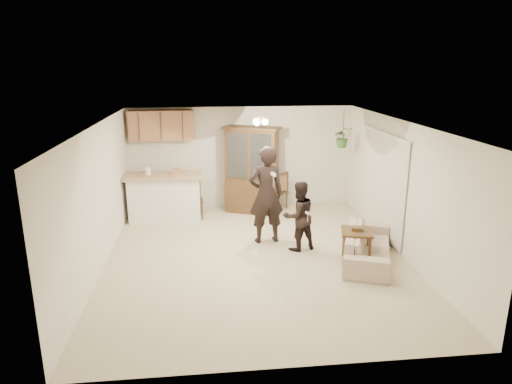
{
  "coord_description": "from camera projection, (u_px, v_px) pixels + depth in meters",
  "views": [
    {
      "loc": [
        -0.87,
        -7.85,
        3.51
      ],
      "look_at": [
        0.04,
        0.4,
        1.16
      ],
      "focal_mm": 32.0,
      "sensor_mm": 36.0,
      "label": 1
    }
  ],
  "objects": [
    {
      "name": "wall_left",
      "position": [
        99.0,
        198.0,
        7.93
      ],
      "size": [
        0.02,
        6.5,
        2.5
      ],
      "primitive_type": "cube",
      "color": "silver",
      "rests_on": "ground"
    },
    {
      "name": "chair_hutch_left",
      "position": [
        268.0,
        200.0,
        11.12
      ],
      "size": [
        0.53,
        0.53,
        1.02
      ],
      "rotation": [
        0.0,
        0.0,
        -0.18
      ],
      "color": "#3A2415",
      "rests_on": "floor"
    },
    {
      "name": "chair_bar",
      "position": [
        193.0,
        207.0,
        10.64
      ],
      "size": [
        0.49,
        0.49,
        1.0
      ],
      "rotation": [
        0.0,
        0.0,
        0.13
      ],
      "color": "#3A2415",
      "rests_on": "floor"
    },
    {
      "name": "china_hutch",
      "position": [
        252.0,
        171.0,
        10.9
      ],
      "size": [
        1.41,
        1.0,
        2.08
      ],
      "rotation": [
        0.0,
        0.0,
        -0.41
      ],
      "color": "#3A2415",
      "rests_on": "floor"
    },
    {
      "name": "bar_top",
      "position": [
        164.0,
        176.0,
        10.32
      ],
      "size": [
        1.75,
        0.7,
        0.08
      ],
      "primitive_type": "cube",
      "color": "tan",
      "rests_on": "breakfast_bar"
    },
    {
      "name": "child",
      "position": [
        299.0,
        216.0,
        8.75
      ],
      "size": [
        0.79,
        0.7,
        1.35
      ],
      "primitive_type": "imported",
      "rotation": [
        0.0,
        0.0,
        3.48
      ],
      "color": "black",
      "rests_on": "floor"
    },
    {
      "name": "vertical_blinds",
      "position": [
        382.0,
        184.0,
        9.41
      ],
      "size": [
        0.06,
        2.3,
        2.1
      ],
      "primitive_type": null,
      "color": "beige",
      "rests_on": "wall_right"
    },
    {
      "name": "hanging_plant",
      "position": [
        343.0,
        137.0,
        10.59
      ],
      "size": [
        0.43,
        0.37,
        0.48
      ],
      "primitive_type": "imported",
      "color": "#315B24",
      "rests_on": "ceiling"
    },
    {
      "name": "plant_cord",
      "position": [
        344.0,
        123.0,
        10.5
      ],
      "size": [
        0.01,
        0.01,
        0.65
      ],
      "primitive_type": "cylinder",
      "color": "black",
      "rests_on": "ceiling"
    },
    {
      "name": "chair_hutch_right",
      "position": [
        277.0,
        198.0,
        11.36
      ],
      "size": [
        0.59,
        0.59,
        0.96
      ],
      "rotation": [
        0.0,
        0.0,
        3.75
      ],
      "color": "#3A2415",
      "rests_on": "floor"
    },
    {
      "name": "side_table",
      "position": [
        356.0,
        246.0,
        8.28
      ],
      "size": [
        0.68,
        0.68,
        0.67
      ],
      "rotation": [
        0.0,
        0.0,
        -0.27
      ],
      "color": "#3A2415",
      "rests_on": "floor"
    },
    {
      "name": "wall_back",
      "position": [
        242.0,
        158.0,
        11.32
      ],
      "size": [
        5.5,
        0.02,
        2.5
      ],
      "primitive_type": "cube",
      "color": "silver",
      "rests_on": "ground"
    },
    {
      "name": "floor",
      "position": [
        256.0,
        257.0,
        8.56
      ],
      "size": [
        6.5,
        6.5,
        0.0
      ],
      "primitive_type": "plane",
      "color": "#C0B191",
      "rests_on": "ground"
    },
    {
      "name": "sofa",
      "position": [
        369.0,
        241.0,
        8.34
      ],
      "size": [
        1.36,
        2.01,
        0.73
      ],
      "primitive_type": "imported",
      "rotation": [
        0.0,
        0.0,
        1.2
      ],
      "color": "beige",
      "rests_on": "floor"
    },
    {
      "name": "upper_cabinets",
      "position": [
        161.0,
        125.0,
        10.72
      ],
      "size": [
        1.5,
        0.34,
        0.7
      ],
      "primitive_type": "cube",
      "color": "brown",
      "rests_on": "wall_back"
    },
    {
      "name": "breakfast_bar",
      "position": [
        165.0,
        199.0,
        10.47
      ],
      "size": [
        1.6,
        0.55,
        1.0
      ],
      "primitive_type": "cube",
      "color": "white",
      "rests_on": "floor"
    },
    {
      "name": "adult",
      "position": [
        266.0,
        199.0,
        9.09
      ],
      "size": [
        0.72,
        0.53,
        1.8
      ],
      "primitive_type": "imported",
      "rotation": [
        0.0,
        0.0,
        3.3
      ],
      "color": "black",
      "rests_on": "floor"
    },
    {
      "name": "wall_front",
      "position": [
        288.0,
        273.0,
        5.11
      ],
      "size": [
        5.5,
        0.02,
        2.5
      ],
      "primitive_type": "cube",
      "color": "silver",
      "rests_on": "ground"
    },
    {
      "name": "controller_adult",
      "position": [
        273.0,
        174.0,
        8.49
      ],
      "size": [
        0.08,
        0.18,
        0.05
      ],
      "primitive_type": "cube",
      "rotation": [
        0.0,
        0.0,
        3.3
      ],
      "color": "white",
      "rests_on": "adult"
    },
    {
      "name": "controller_child",
      "position": [
        308.0,
        213.0,
        8.43
      ],
      "size": [
        0.07,
        0.12,
        0.04
      ],
      "primitive_type": "cube",
      "rotation": [
        0.0,
        0.0,
        3.48
      ],
      "color": "white",
      "rests_on": "child"
    },
    {
      "name": "ceiling",
      "position": [
        256.0,
        124.0,
        7.88
      ],
      "size": [
        5.5,
        6.5,
        0.02
      ],
      "primitive_type": "cube",
      "color": "white",
      "rests_on": "wall_back"
    },
    {
      "name": "ceiling_fixture",
      "position": [
        259.0,
        121.0,
        9.07
      ],
      "size": [
        0.36,
        0.36,
        0.2
      ],
      "primitive_type": null,
      "color": "#FFF1BF",
      "rests_on": "ceiling"
    },
    {
      "name": "wall_right",
      "position": [
        402.0,
        189.0,
        8.51
      ],
      "size": [
        0.02,
        6.5,
        2.5
      ],
      "primitive_type": "cube",
      "color": "silver",
      "rests_on": "ground"
    }
  ]
}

